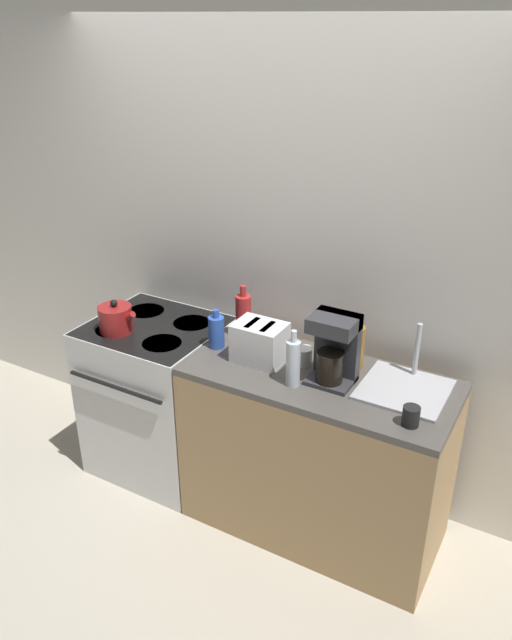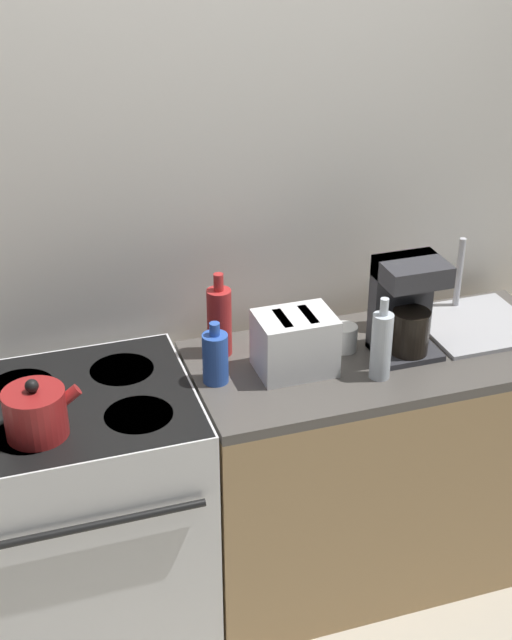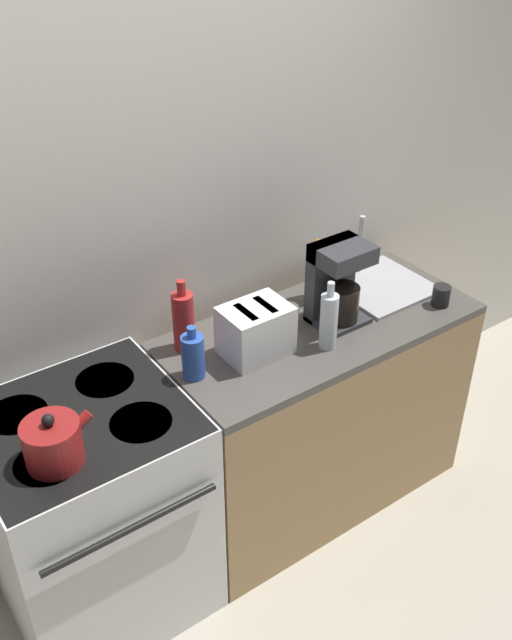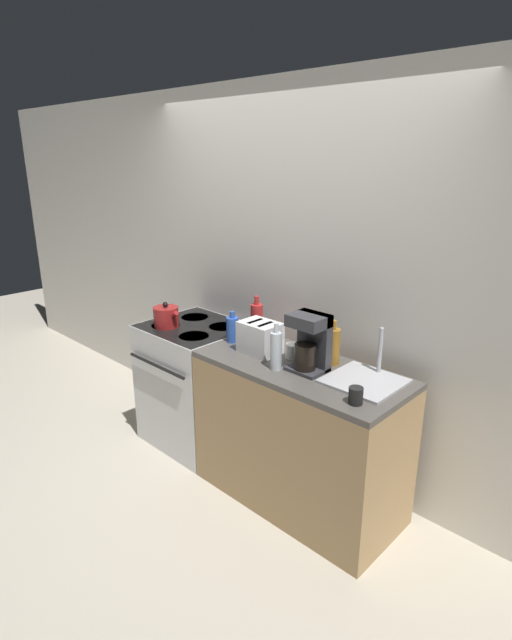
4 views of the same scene
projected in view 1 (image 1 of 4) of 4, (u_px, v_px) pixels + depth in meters
The scene contains 14 objects.
ground_plane at pixel (210, 526), 3.37m from camera, with size 12.00×12.00×0.00m, color beige.
wall_back at pixel (275, 260), 3.35m from camera, with size 8.00×0.05×2.60m.
stove at pixel (159, 395), 3.66m from camera, with size 0.72×0.69×0.93m.
counter_block at pixel (315, 454), 3.19m from camera, with size 1.31×0.59×0.93m.
kettle at pixel (116, 319), 3.37m from camera, with size 0.23×0.18×0.19m.
toaster at pixel (260, 342), 3.08m from camera, with size 0.25×0.19×0.20m.
coffee_maker at pixel (334, 347), 2.87m from camera, with size 0.21×0.18×0.34m.
sink_tray at pixel (405, 387), 2.86m from camera, with size 0.39×0.38×0.28m.
bottle_amber at pixel (355, 346), 3.01m from camera, with size 0.09×0.09×0.27m.
bottle_red at pixel (243, 316), 3.29m from camera, with size 0.08×0.08×0.29m.
bottle_clear at pixel (293, 362), 2.86m from camera, with size 0.07×0.07×0.28m.
bottle_blue at pixel (216, 331), 3.21m from camera, with size 0.08×0.08×0.21m.
cup_white at pixel (303, 356), 3.06m from camera, with size 0.09×0.09×0.09m.
cup_black at pixel (411, 416), 2.60m from camera, with size 0.07×0.07×0.09m.
Camera 1 is at (1.46, -2.08, 2.48)m, focal length 35.00 mm.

